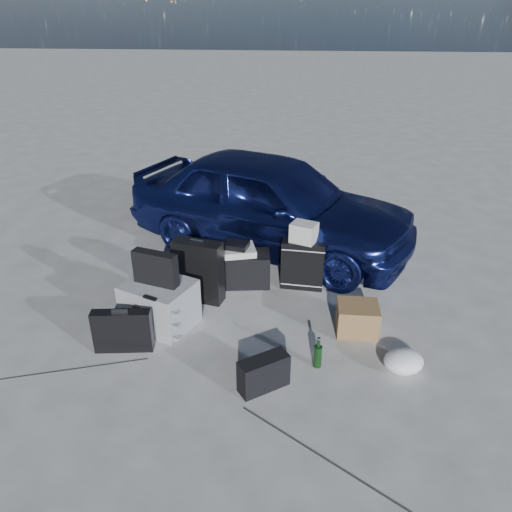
{
  "coord_description": "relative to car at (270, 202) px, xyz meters",
  "views": [
    {
      "loc": [
        0.6,
        -3.61,
        2.8
      ],
      "look_at": [
        0.2,
        0.85,
        0.5
      ],
      "focal_mm": 35.0,
      "sensor_mm": 36.0,
      "label": 1
    }
  ],
  "objects": [
    {
      "name": "plastic_bag",
      "position": [
        1.28,
        -2.28,
        -0.51
      ],
      "size": [
        0.41,
        0.38,
        0.19
      ],
      "primitive_type": "ellipsoid",
      "rotation": [
        0.0,
        0.0,
        0.31
      ],
      "color": "white",
      "rests_on": "ground"
    },
    {
      "name": "ground",
      "position": [
        -0.26,
        -2.1,
        -0.6
      ],
      "size": [
        60.0,
        60.0,
        0.0
      ],
      "primitive_type": "plane",
      "color": "beige",
      "rests_on": "ground"
    },
    {
      "name": "messenger_bag",
      "position": [
        0.12,
        -2.6,
        -0.46
      ],
      "size": [
        0.43,
        0.36,
        0.29
      ],
      "primitive_type": "cube",
      "rotation": [
        0.0,
        0.0,
        0.61
      ],
      "color": "black",
      "rests_on": "ground"
    },
    {
      "name": "car",
      "position": [
        0.0,
        0.0,
        0.0
      ],
      "size": [
        3.81,
        2.68,
        1.2
      ],
      "primitive_type": "imported",
      "rotation": [
        0.0,
        0.0,
        1.17
      ],
      "color": "navy",
      "rests_on": "ground"
    },
    {
      "name": "suitcase_left",
      "position": [
        -0.65,
        -1.31,
        -0.27
      ],
      "size": [
        0.54,
        0.3,
        0.66
      ],
      "primitive_type": "cube",
      "rotation": [
        0.0,
        0.0,
        -0.23
      ],
      "color": "black",
      "rests_on": "ground"
    },
    {
      "name": "duffel_bag",
      "position": [
        -0.31,
        -0.96,
        -0.42
      ],
      "size": [
        0.77,
        0.4,
        0.37
      ],
      "primitive_type": "cube",
      "rotation": [
        0.0,
        0.0,
        0.12
      ],
      "color": "black",
      "rests_on": "ground"
    },
    {
      "name": "cardboard_box",
      "position": [
        0.94,
        -1.74,
        -0.46
      ],
      "size": [
        0.38,
        0.33,
        0.28
      ],
      "primitive_type": "cube",
      "rotation": [
        0.0,
        0.0,
        -0.0
      ],
      "color": "olive",
      "rests_on": "ground"
    },
    {
      "name": "white_carton",
      "position": [
        0.41,
        -0.95,
        0.04
      ],
      "size": [
        0.31,
        0.29,
        0.2
      ],
      "primitive_type": "cube",
      "rotation": [
        0.0,
        0.0,
        -0.39
      ],
      "color": "beige",
      "rests_on": "suitcase_right"
    },
    {
      "name": "green_bottle",
      "position": [
        0.56,
        -2.29,
        -0.46
      ],
      "size": [
        0.08,
        0.08,
        0.28
      ],
      "primitive_type": "cylinder",
      "rotation": [
        0.0,
        0.0,
        0.08
      ],
      "color": "black",
      "rests_on": "ground"
    },
    {
      "name": "flat_box_black",
      "position": [
        -0.31,
        -0.95,
        -0.13
      ],
      "size": [
        0.31,
        0.25,
        0.06
      ],
      "primitive_type": "cube",
      "rotation": [
        0.0,
        0.0,
        -0.2
      ],
      "color": "black",
      "rests_on": "flat_box_white"
    },
    {
      "name": "briefcase",
      "position": [
        -1.16,
        -2.21,
        -0.4
      ],
      "size": [
        0.53,
        0.18,
        0.4
      ],
      "primitive_type": "cube",
      "rotation": [
        0.0,
        0.0,
        0.13
      ],
      "color": "black",
      "rests_on": "ground"
    },
    {
      "name": "laptop_bag",
      "position": [
        -0.94,
        -1.78,
        0.0
      ],
      "size": [
        0.44,
        0.23,
        0.32
      ],
      "primitive_type": "cube",
      "rotation": [
        0.0,
        0.0,
        -0.29
      ],
      "color": "black",
      "rests_on": "pelican_case"
    },
    {
      "name": "pelican_case",
      "position": [
        -0.94,
        -1.79,
        -0.38
      ],
      "size": [
        0.76,
        0.7,
        0.44
      ],
      "primitive_type": "cube",
      "rotation": [
        0.0,
        0.0,
        -0.4
      ],
      "color": "#929396",
      "rests_on": "ground"
    },
    {
      "name": "flat_box_white",
      "position": [
        -0.31,
        -0.95,
        -0.2
      ],
      "size": [
        0.48,
        0.41,
        0.07
      ],
      "primitive_type": "cube",
      "rotation": [
        0.0,
        0.0,
        0.27
      ],
      "color": "beige",
      "rests_on": "duffel_bag"
    },
    {
      "name": "suitcase_right",
      "position": [
        0.42,
        -0.97,
        -0.33
      ],
      "size": [
        0.47,
        0.2,
        0.54
      ],
      "primitive_type": "cube",
      "rotation": [
        0.0,
        0.0,
        -0.09
      ],
      "color": "black",
      "rests_on": "ground"
    }
  ]
}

